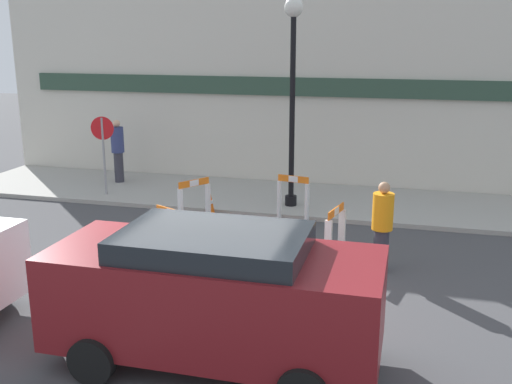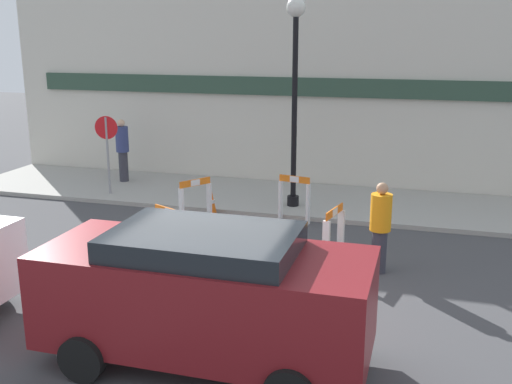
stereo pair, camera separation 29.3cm
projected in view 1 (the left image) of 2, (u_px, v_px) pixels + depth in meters
name	position (u px, v px, depth m)	size (l,w,h in m)	color
ground_plane	(211.00, 296.00, 9.84)	(60.00, 60.00, 0.00)	#424244
sidewalk_slab	(287.00, 199.00, 15.55)	(18.00, 3.23, 0.11)	#9E9B93
storefront_facade	(301.00, 88.00, 16.44)	(18.00, 0.22, 5.50)	beige
streetlamp_post	(293.00, 75.00, 13.95)	(0.44, 0.44, 4.89)	black
stop_sign	(103.00, 143.00, 15.42)	(0.59, 0.13, 2.05)	gray
barricade_0	(194.00, 201.00, 13.41)	(0.56, 0.75, 1.06)	white
barricade_1	(173.00, 236.00, 10.93)	(0.81, 0.49, 1.13)	white
barricade_2	(335.00, 232.00, 11.27)	(0.30, 0.84, 1.06)	white
barricade_3	(293.00, 198.00, 13.62)	(0.75, 0.27, 1.10)	white
traffic_cone_0	(306.00, 253.00, 10.79)	(0.30, 0.30, 0.73)	black
traffic_cone_1	(281.00, 259.00, 10.74)	(0.30, 0.30, 0.57)	black
traffic_cone_2	(210.00, 204.00, 14.13)	(0.30, 0.30, 0.62)	black
traffic_cone_3	(148.00, 241.00, 11.59)	(0.30, 0.30, 0.62)	black
person_worker	(382.00, 224.00, 10.69)	(0.46, 0.46, 1.67)	#33333D
person_pedestrian	(118.00, 149.00, 16.86)	(0.43, 0.43, 1.78)	#33333D
parked_car_1	(214.00, 291.00, 7.61)	(4.22, 1.87, 1.81)	maroon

